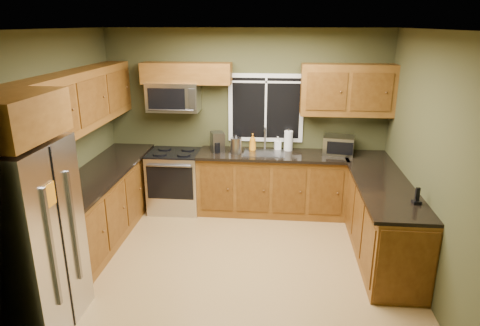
% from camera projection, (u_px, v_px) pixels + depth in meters
% --- Properties ---
extents(floor, '(4.20, 4.20, 0.00)m').
position_uv_depth(floor, '(233.00, 262.00, 5.20)').
color(floor, '#9C7844').
rests_on(floor, ground).
extents(ceiling, '(4.20, 4.20, 0.00)m').
position_uv_depth(ceiling, '(232.00, 29.00, 4.35)').
color(ceiling, white).
rests_on(ceiling, back_wall).
extents(back_wall, '(4.20, 0.00, 4.20)m').
position_uv_depth(back_wall, '(246.00, 121.00, 6.48)').
color(back_wall, '#3A3B1F').
rests_on(back_wall, ground).
extents(front_wall, '(4.20, 0.00, 4.20)m').
position_uv_depth(front_wall, '(205.00, 229.00, 3.07)').
color(front_wall, '#3A3B1F').
rests_on(front_wall, ground).
extents(left_wall, '(0.00, 3.60, 3.60)m').
position_uv_depth(left_wall, '(53.00, 151.00, 4.97)').
color(left_wall, '#3A3B1F').
rests_on(left_wall, ground).
extents(right_wall, '(0.00, 3.60, 3.60)m').
position_uv_depth(right_wall, '(427.00, 161.00, 4.59)').
color(right_wall, '#3A3B1F').
rests_on(right_wall, ground).
extents(window, '(1.12, 0.03, 1.02)m').
position_uv_depth(window, '(266.00, 108.00, 6.37)').
color(window, white).
rests_on(window, back_wall).
extents(base_cabinets_left, '(0.60, 2.65, 0.90)m').
position_uv_depth(base_cabinets_left, '(102.00, 206.00, 5.67)').
color(base_cabinets_left, brown).
rests_on(base_cabinets_left, ground).
extents(countertop_left, '(0.65, 2.65, 0.04)m').
position_uv_depth(countertop_left, '(100.00, 173.00, 5.52)').
color(countertop_left, black).
rests_on(countertop_left, base_cabinets_left).
extents(base_cabinets_back, '(2.17, 0.60, 0.90)m').
position_uv_depth(base_cabinets_back, '(271.00, 184.00, 6.44)').
color(base_cabinets_back, brown).
rests_on(base_cabinets_back, ground).
extents(countertop_back, '(2.17, 0.65, 0.04)m').
position_uv_depth(countertop_back, '(272.00, 155.00, 6.27)').
color(countertop_back, black).
rests_on(countertop_back, base_cabinets_back).
extents(base_cabinets_peninsula, '(0.60, 2.52, 0.90)m').
position_uv_depth(base_cabinets_peninsula, '(379.00, 215.00, 5.41)').
color(base_cabinets_peninsula, brown).
rests_on(base_cabinets_peninsula, ground).
extents(countertop_peninsula, '(0.65, 2.50, 0.04)m').
position_uv_depth(countertop_peninsula, '(381.00, 180.00, 5.27)').
color(countertop_peninsula, black).
rests_on(countertop_peninsula, base_cabinets_peninsula).
extents(upper_cabinets_left, '(0.33, 2.65, 0.72)m').
position_uv_depth(upper_cabinets_left, '(80.00, 100.00, 5.24)').
color(upper_cabinets_left, brown).
rests_on(upper_cabinets_left, left_wall).
extents(upper_cabinets_back_left, '(1.30, 0.33, 0.30)m').
position_uv_depth(upper_cabinets_back_left, '(187.00, 73.00, 6.17)').
color(upper_cabinets_back_left, brown).
rests_on(upper_cabinets_back_left, back_wall).
extents(upper_cabinets_back_right, '(1.30, 0.33, 0.72)m').
position_uv_depth(upper_cabinets_back_right, '(347.00, 90.00, 6.03)').
color(upper_cabinets_back_right, brown).
rests_on(upper_cabinets_back_right, back_wall).
extents(upper_cabinet_over_fridge, '(0.72, 0.90, 0.38)m').
position_uv_depth(upper_cabinet_over_fridge, '(3.00, 117.00, 3.49)').
color(upper_cabinet_over_fridge, brown).
rests_on(upper_cabinet_over_fridge, left_wall).
extents(refrigerator, '(0.74, 0.90, 1.80)m').
position_uv_depth(refrigerator, '(25.00, 240.00, 3.84)').
color(refrigerator, '#B7B7BC').
rests_on(refrigerator, ground).
extents(range, '(0.76, 0.69, 0.94)m').
position_uv_depth(range, '(175.00, 180.00, 6.54)').
color(range, '#B7B7BC').
rests_on(range, ground).
extents(microwave, '(0.76, 0.41, 0.42)m').
position_uv_depth(microwave, '(174.00, 97.00, 6.27)').
color(microwave, '#B7B7BC').
rests_on(microwave, back_wall).
extents(sink, '(0.60, 0.42, 0.36)m').
position_uv_depth(sink, '(264.00, 152.00, 6.28)').
color(sink, slate).
rests_on(sink, countertop_back).
extents(toaster_oven, '(0.47, 0.39, 0.27)m').
position_uv_depth(toaster_oven, '(338.00, 145.00, 6.19)').
color(toaster_oven, '#B7B7BC').
rests_on(toaster_oven, countertop_back).
extents(coffee_maker, '(0.24, 0.28, 0.29)m').
position_uv_depth(coffee_maker, '(217.00, 142.00, 6.33)').
color(coffee_maker, slate).
rests_on(coffee_maker, countertop_back).
extents(kettle, '(0.19, 0.19, 0.29)m').
position_uv_depth(kettle, '(236.00, 145.00, 6.22)').
color(kettle, '#B7B7BC').
rests_on(kettle, countertop_back).
extents(paper_towel_roll, '(0.17, 0.17, 0.33)m').
position_uv_depth(paper_towel_roll, '(288.00, 141.00, 6.38)').
color(paper_towel_roll, white).
rests_on(paper_towel_roll, countertop_back).
extents(soap_bottle_a, '(0.11, 0.12, 0.26)m').
position_uv_depth(soap_bottle_a, '(253.00, 142.00, 6.35)').
color(soap_bottle_a, orange).
rests_on(soap_bottle_a, countertop_back).
extents(soap_bottle_b, '(0.11, 0.11, 0.20)m').
position_uv_depth(soap_bottle_b, '(278.00, 143.00, 6.43)').
color(soap_bottle_b, white).
rests_on(soap_bottle_b, countertop_back).
extents(cordless_phone, '(0.09, 0.09, 0.18)m').
position_uv_depth(cordless_phone, '(417.00, 199.00, 4.51)').
color(cordless_phone, black).
rests_on(cordless_phone, countertop_peninsula).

